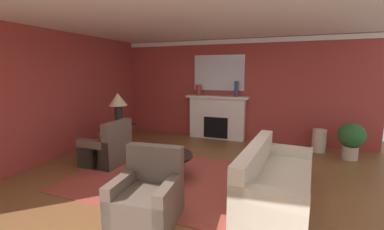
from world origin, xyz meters
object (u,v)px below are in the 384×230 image
object	(u,v)px
vase_mantel_right	(236,89)
potted_plant	(351,138)
vase_tall_corner	(319,141)
mantel_mirror	(219,73)
side_table	(120,136)
sofa	(274,183)
coffee_table	(166,160)
vase_mantel_left	(199,90)
armchair_facing_fireplace	(147,198)
table_lamp	(118,102)
fireplace	(217,119)
armchair_near_window	(107,150)

from	to	relation	value
vase_mantel_right	potted_plant	bearing A→B (deg)	-12.50
vase_tall_corner	mantel_mirror	bearing A→B (deg)	171.06
side_table	sofa	bearing A→B (deg)	-17.33
sofa	vase_mantel_right	bearing A→B (deg)	111.31
coffee_table	vase_mantel_left	distance (m)	3.20
armchair_facing_fireplace	sofa	bearing A→B (deg)	36.19
coffee_table	table_lamp	xyz separation A→B (m)	(-1.71, 0.95, 0.89)
coffee_table	side_table	world-z (taller)	side_table
table_lamp	potted_plant	size ratio (longest dim) A/B	0.90
coffee_table	vase_mantel_left	xyz separation A→B (m)	(-0.42, 2.99, 1.07)
fireplace	vase_tall_corner	world-z (taller)	fireplace
vase_tall_corner	vase_mantel_left	size ratio (longest dim) A/B	1.83
side_table	potted_plant	size ratio (longest dim) A/B	0.84
armchair_near_window	potted_plant	size ratio (longest dim) A/B	1.14
armchair_facing_fireplace	coffee_table	bearing A→B (deg)	106.82
fireplace	armchair_facing_fireplace	world-z (taller)	fireplace
vase_mantel_left	sofa	bearing A→B (deg)	-53.61
side_table	vase_mantel_left	distance (m)	2.62
vase_tall_corner	vase_mantel_right	size ratio (longest dim) A/B	1.29
armchair_near_window	vase_mantel_left	size ratio (longest dim) A/B	3.13
potted_plant	fireplace	bearing A→B (deg)	168.71
side_table	vase_tall_corner	size ratio (longest dim) A/B	1.26
side_table	table_lamp	bearing A→B (deg)	153.43
side_table	vase_mantel_right	bearing A→B (deg)	40.37
side_table	vase_mantel_right	size ratio (longest dim) A/B	1.63
fireplace	coffee_table	distance (m)	3.05
vase_mantel_right	vase_mantel_left	size ratio (longest dim) A/B	1.42
vase_mantel_right	vase_mantel_left	xyz separation A→B (m)	(-1.10, 0.00, -0.06)
potted_plant	coffee_table	bearing A→B (deg)	-144.99
armchair_near_window	vase_tall_corner	size ratio (longest dim) A/B	1.71
sofa	vase_tall_corner	world-z (taller)	sofa
fireplace	mantel_mirror	size ratio (longest dim) A/B	1.23
mantel_mirror	armchair_facing_fireplace	bearing A→B (deg)	-86.64
mantel_mirror	potted_plant	distance (m)	3.64
fireplace	sofa	bearing A→B (deg)	-60.98
coffee_table	table_lamp	size ratio (longest dim) A/B	1.33
table_lamp	armchair_facing_fireplace	bearing A→B (deg)	-46.86
armchair_near_window	table_lamp	size ratio (longest dim) A/B	1.27
vase_tall_corner	vase_mantel_left	bearing A→B (deg)	175.56
vase_mantel_left	armchair_facing_fireplace	bearing A→B (deg)	-79.28
sofa	side_table	world-z (taller)	sofa
armchair_near_window	side_table	bearing A→B (deg)	107.66
fireplace	side_table	xyz separation A→B (m)	(-1.85, -2.09, -0.19)
side_table	fireplace	bearing A→B (deg)	48.50
mantel_mirror	vase_mantel_right	world-z (taller)	mantel_mirror
mantel_mirror	vase_mantel_left	world-z (taller)	mantel_mirror
armchair_near_window	mantel_mirror	bearing A→B (deg)	61.51
armchair_facing_fireplace	potted_plant	distance (m)	4.76
table_lamp	armchair_near_window	bearing A→B (deg)	-72.34
armchair_near_window	coffee_table	world-z (taller)	armchair_near_window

